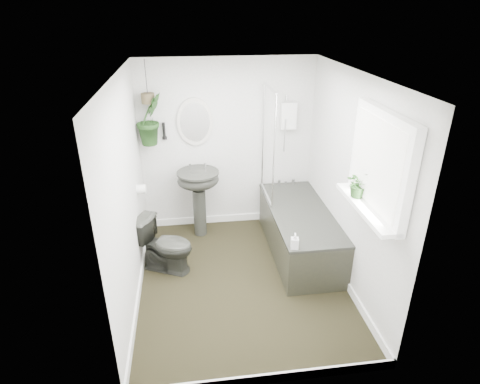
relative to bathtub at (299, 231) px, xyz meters
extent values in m
cube|color=black|center=(-0.80, -0.50, -0.30)|extent=(2.30, 2.80, 0.02)
cube|color=white|center=(-0.80, -0.50, 2.02)|extent=(2.30, 2.80, 0.02)
cube|color=silver|center=(-0.80, 0.91, 0.86)|extent=(2.30, 0.02, 2.30)
cube|color=silver|center=(-0.80, -1.91, 0.86)|extent=(2.30, 0.02, 2.30)
cube|color=silver|center=(-1.96, -0.50, 0.86)|extent=(0.02, 2.80, 2.30)
cube|color=silver|center=(0.36, -0.50, 0.86)|extent=(0.02, 2.80, 2.30)
cube|color=white|center=(-0.80, -0.50, -0.24)|extent=(2.30, 2.80, 0.10)
cube|color=white|center=(0.00, 0.84, 1.26)|extent=(0.20, 0.10, 0.35)
ellipsoid|color=beige|center=(-1.22, 0.87, 1.21)|extent=(0.46, 0.03, 0.62)
cylinder|color=black|center=(-1.62, 0.86, 1.11)|extent=(0.04, 0.04, 0.22)
cylinder|color=white|center=(-1.90, 0.20, 0.61)|extent=(0.11, 0.11, 0.11)
cube|color=white|center=(0.29, -1.20, 1.36)|extent=(0.08, 1.00, 0.90)
cube|color=white|center=(0.22, -1.20, 0.94)|extent=(0.18, 1.00, 0.04)
cube|color=white|center=(0.24, -1.20, 1.36)|extent=(0.01, 0.86, 0.76)
imported|color=#282924|center=(-1.65, -0.15, 0.04)|extent=(0.75, 0.61, 0.66)
imported|color=black|center=(0.21, -1.01, 1.09)|extent=(0.30, 0.28, 0.26)
imported|color=black|center=(-1.77, 0.75, 1.30)|extent=(0.45, 0.44, 0.64)
imported|color=black|center=(-0.29, -0.79, 0.38)|extent=(0.09, 0.09, 0.17)
cylinder|color=#493E28|center=(-1.77, 0.75, 1.56)|extent=(0.16, 0.16, 0.12)
camera|label=1|loc=(-1.32, -4.19, 2.59)|focal=30.00mm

